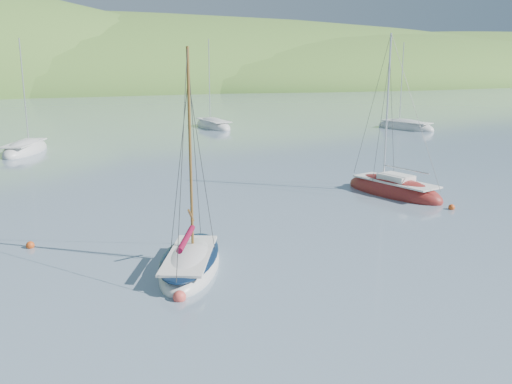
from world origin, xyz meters
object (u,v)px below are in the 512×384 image
object	(u,v)px
distant_sloop_b	(213,126)
distant_sloop_d	(405,128)
sloop_red	(394,191)
daysailer_white	(190,264)
distant_sloop_a	(25,151)

from	to	relation	value
distant_sloop_b	distant_sloop_d	size ratio (longest dim) A/B	1.04
sloop_red	distant_sloop_b	distance (m)	38.22
daysailer_white	distant_sloop_a	xyz separation A→B (m)	(-6.92, 34.46, -0.03)
distant_sloop_a	distant_sloop_b	size ratio (longest dim) A/B	0.96
sloop_red	distant_sloop_b	bearing A→B (deg)	75.76
sloop_red	distant_sloop_d	xyz separation A→B (m)	(20.92, 28.51, -0.02)
distant_sloop_a	distant_sloop_d	world-z (taller)	distant_sloop_d
daysailer_white	distant_sloop_d	xyz separation A→B (m)	(36.55, 36.87, -0.03)
sloop_red	distant_sloop_b	xyz separation A→B (m)	(-0.80, 38.21, -0.02)
distant_sloop_a	distant_sloop_d	bearing A→B (deg)	24.48
distant_sloop_b	distant_sloop_a	bearing A→B (deg)	-157.37
daysailer_white	sloop_red	bearing A→B (deg)	51.81
daysailer_white	distant_sloop_b	distance (m)	48.88
distant_sloop_a	distant_sloop_b	world-z (taller)	distant_sloop_b
daysailer_white	distant_sloop_a	bearing A→B (deg)	125.02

